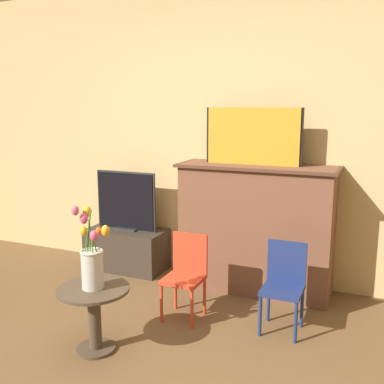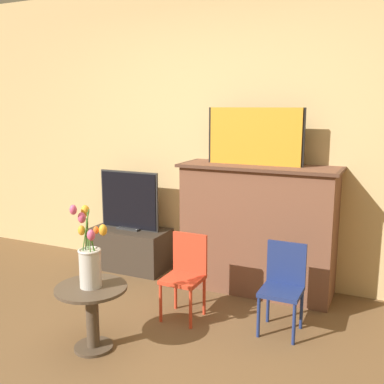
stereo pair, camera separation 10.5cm
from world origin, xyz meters
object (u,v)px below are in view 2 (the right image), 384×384
Objects in this scene: tv_monitor at (129,201)px; chair_red at (186,271)px; chair_blue at (283,282)px; painting at (255,136)px; vase_tulips at (90,259)px.

tv_monitor is 0.99× the size of chair_red.
tv_monitor is 1.83m from chair_blue.
chair_red is (0.96, -0.71, -0.32)m from tv_monitor.
painting is 1.26m from chair_red.
chair_red is 0.83m from vase_tulips.
chair_blue is 1.17× the size of vase_tulips.
chair_blue is (1.69, -0.62, -0.32)m from tv_monitor.
painting is 1.31× the size of tv_monitor.
vase_tulips is at bearing -114.67° from painting.
vase_tulips is (-0.35, -0.70, 0.27)m from chair_red.
painting reaches higher than chair_blue.
vase_tulips is at bearing -116.73° from chair_red.
vase_tulips reaches higher than chair_red.
tv_monitor is 1.16× the size of vase_tulips.
chair_red is at bearing -36.68° from tv_monitor.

